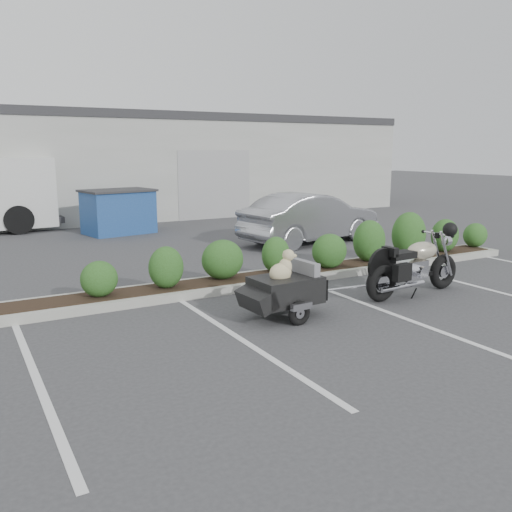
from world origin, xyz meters
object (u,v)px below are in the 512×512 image
pet_trailer (285,289)px  sedan (310,218)px  motorcycle (415,266)px  dumpster (118,211)px

pet_trailer → sedan: 7.16m
sedan → pet_trailer: bearing=132.1°
motorcycle → dumpster: bearing=101.0°
pet_trailer → sedan: size_ratio=0.43×
motorcycle → sedan: 5.88m
motorcycle → sedan: bearing=69.9°
pet_trailer → dumpster: bearing=85.4°
motorcycle → pet_trailer: 2.79m
motorcycle → dumpster: 10.39m
pet_trailer → dumpster: (0.14, 10.03, 0.24)m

